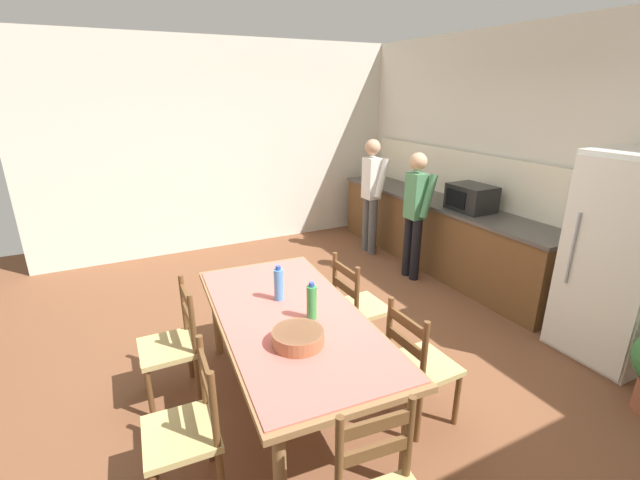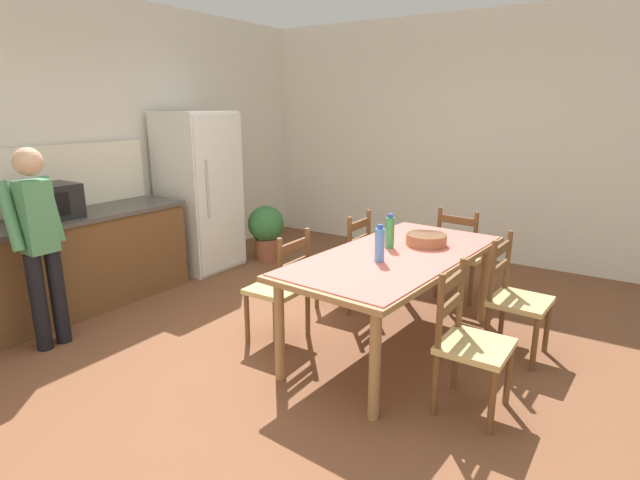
% 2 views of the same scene
% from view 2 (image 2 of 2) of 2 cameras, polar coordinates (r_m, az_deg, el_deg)
% --- Properties ---
extents(ground_plane, '(8.32, 8.32, 0.00)m').
position_cam_2_polar(ground_plane, '(3.98, -2.09, -12.41)').
color(ground_plane, brown).
extents(wall_back, '(6.52, 0.12, 2.90)m').
position_cam_2_polar(wall_back, '(5.54, -25.58, 9.63)').
color(wall_back, silver).
rests_on(wall_back, ground).
extents(wall_right, '(0.12, 5.20, 2.90)m').
position_cam_2_polar(wall_right, '(6.47, 15.16, 11.13)').
color(wall_right, silver).
rests_on(wall_right, ground).
extents(refrigerator, '(0.73, 0.73, 1.78)m').
position_cam_2_polar(refrigerator, '(5.87, -13.61, 5.38)').
color(refrigerator, silver).
rests_on(refrigerator, ground).
extents(microwave, '(0.50, 0.39, 0.30)m').
position_cam_2_polar(microwave, '(4.87, -28.89, 3.78)').
color(microwave, black).
rests_on(microwave, kitchen_counter).
extents(dining_table, '(2.07, 1.09, 0.76)m').
position_cam_2_polar(dining_table, '(3.81, 8.68, -2.60)').
color(dining_table, olive).
rests_on(dining_table, ground).
extents(bottle_near_centre, '(0.07, 0.07, 0.27)m').
position_cam_2_polar(bottle_near_centre, '(3.55, 6.83, -0.50)').
color(bottle_near_centre, '#4C8ED6').
rests_on(bottle_near_centre, dining_table).
extents(bottle_off_centre, '(0.07, 0.07, 0.27)m').
position_cam_2_polar(bottle_off_centre, '(3.90, 7.99, 0.88)').
color(bottle_off_centre, green).
rests_on(bottle_off_centre, dining_table).
extents(serving_bowl, '(0.32, 0.32, 0.09)m').
position_cam_2_polar(serving_bowl, '(4.05, 12.06, 0.14)').
color(serving_bowl, '#9E6642').
rests_on(serving_bowl, dining_table).
extents(chair_side_near_right, '(0.44, 0.42, 0.91)m').
position_cam_2_polar(chair_side_near_right, '(4.02, 21.42, -6.28)').
color(chair_side_near_right, brown).
rests_on(chair_side_near_right, ground).
extents(chair_side_near_left, '(0.42, 0.40, 0.91)m').
position_cam_2_polar(chair_side_near_left, '(3.22, 16.69, -11.20)').
color(chair_side_near_left, brown).
rests_on(chair_side_near_left, ground).
extents(chair_head_end, '(0.44, 0.46, 0.91)m').
position_cam_2_polar(chair_head_end, '(5.01, 15.79, -1.65)').
color(chair_head_end, brown).
rests_on(chair_head_end, ground).
extents(chair_side_far_right, '(0.43, 0.41, 0.91)m').
position_cam_2_polar(chair_side_far_right, '(4.64, 3.00, -2.42)').
color(chair_side_far_right, brown).
rests_on(chair_side_far_right, ground).
extents(chair_side_far_left, '(0.43, 0.41, 0.91)m').
position_cam_2_polar(chair_side_far_left, '(3.97, -4.48, -5.52)').
color(chair_side_far_left, brown).
rests_on(chair_side_far_left, ground).
extents(person_at_counter, '(0.39, 0.27, 1.55)m').
position_cam_2_polar(person_at_counter, '(4.29, -29.45, 0.12)').
color(person_at_counter, black).
rests_on(person_at_counter, ground).
extents(potted_plant, '(0.44, 0.44, 0.67)m').
position_cam_2_polar(potted_plant, '(6.14, -6.18, 1.30)').
color(potted_plant, brown).
rests_on(potted_plant, ground).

